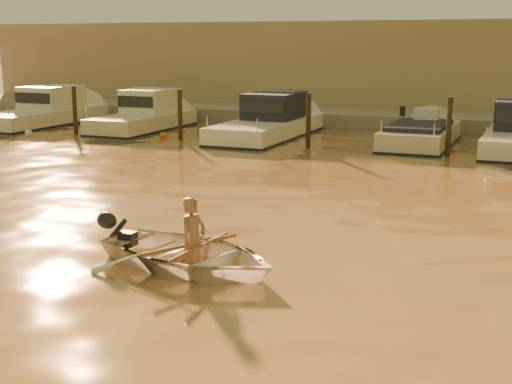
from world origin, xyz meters
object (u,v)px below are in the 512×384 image
at_px(moored_boat_0, 43,111).
at_px(moored_boat_2, 268,122).
at_px(moored_boat_3, 420,139).
at_px(moored_boat_1, 143,116).
at_px(person, 193,242).
at_px(waterfront_building, 392,69).
at_px(dinghy, 189,254).

height_order(moored_boat_0, moored_boat_2, same).
bearing_deg(moored_boat_0, moored_boat_3, 0.00).
distance_m(moored_boat_2, moored_boat_3, 6.15).
bearing_deg(moored_boat_1, moored_boat_2, 0.00).
distance_m(person, moored_boat_1, 19.82).
height_order(person, moored_boat_3, person).
bearing_deg(waterfront_building, moored_boat_3, -72.38).
bearing_deg(person, moored_boat_1, 46.49).
distance_m(moored_boat_2, waterfront_building, 11.45).
bearing_deg(moored_boat_2, person, -72.58).
bearing_deg(person, moored_boat_3, 9.09).
bearing_deg(moored_boat_1, waterfront_building, 52.08).
bearing_deg(person, moored_boat_2, 29.94).
relative_size(dinghy, moored_boat_0, 0.44).
bearing_deg(waterfront_building, moored_boat_2, -103.53).
distance_m(dinghy, moored_boat_0, 23.20).
height_order(person, moored_boat_1, moored_boat_1).
height_order(moored_boat_0, waterfront_building, waterfront_building).
bearing_deg(moored_boat_3, moored_boat_1, 180.00).
relative_size(dinghy, waterfront_building, 0.08).
bearing_deg(waterfront_building, moored_boat_0, -141.79).
height_order(dinghy, person, person).
bearing_deg(moored_boat_2, moored_boat_0, 180.00).
height_order(dinghy, moored_boat_1, moored_boat_1).
bearing_deg(moored_boat_1, dinghy, -56.22).
bearing_deg(person, dinghy, 90.00).
height_order(moored_boat_1, moored_boat_2, same).
xyz_separation_m(moored_boat_1, waterfront_building, (8.57, 11.00, 1.77)).
bearing_deg(moored_boat_2, waterfront_building, 76.47).
distance_m(person, moored_boat_0, 23.28).
bearing_deg(moored_boat_0, waterfront_building, 38.21).
distance_m(moored_boat_0, moored_boat_2, 11.33).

